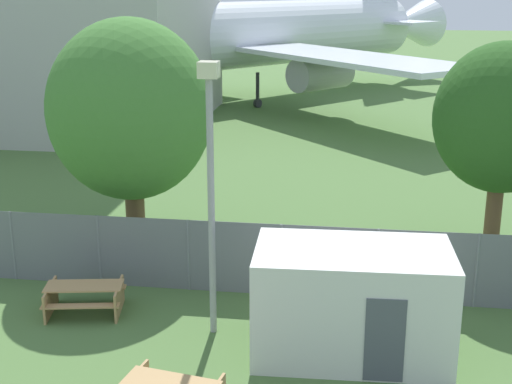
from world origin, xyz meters
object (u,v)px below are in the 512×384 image
(airplane, at_px, (216,38))
(picnic_bench_open_grass, at_px, (85,295))
(portable_cabin, at_px, (352,302))
(tree_left_of_cabin, at_px, (130,110))
(tree_near_hangar, at_px, (503,119))

(airplane, bearing_deg, picnic_bench_open_grass, 45.71)
(portable_cabin, distance_m, tree_left_of_cabin, 9.45)
(tree_near_hangar, bearing_deg, picnic_bench_open_grass, -154.40)
(tree_near_hangar, relative_size, tree_left_of_cabin, 0.91)
(tree_near_hangar, xyz_separation_m, tree_left_of_cabin, (-10.98, -0.66, 0.08))
(picnic_bench_open_grass, xyz_separation_m, tree_near_hangar, (10.93, 5.24, 3.90))
(tree_left_of_cabin, bearing_deg, portable_cabin, -39.59)
(airplane, height_order, picnic_bench_open_grass, airplane)
(portable_cabin, distance_m, tree_near_hangar, 8.18)
(airplane, height_order, portable_cabin, airplane)
(picnic_bench_open_grass, bearing_deg, portable_cabin, -9.15)
(picnic_bench_open_grass, distance_m, tree_left_of_cabin, 6.06)
(picnic_bench_open_grass, relative_size, tree_near_hangar, 0.33)
(tree_near_hangar, distance_m, tree_left_of_cabin, 11.00)
(picnic_bench_open_grass, height_order, tree_left_of_cabin, tree_left_of_cabin)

